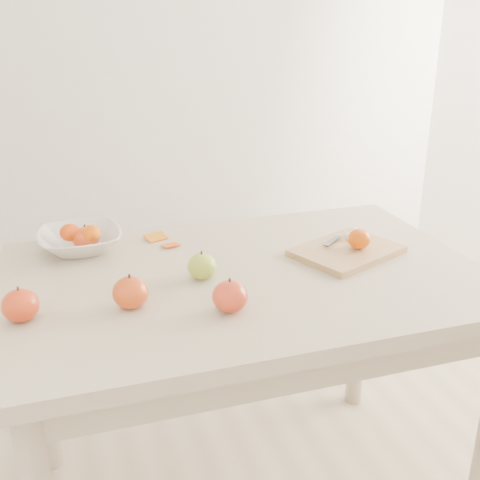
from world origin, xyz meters
name	(u,v)px	position (x,y,z in m)	size (l,w,h in m)	color
table	(246,307)	(0.00, 0.00, 0.65)	(1.20, 0.80, 0.75)	beige
cutting_board	(347,251)	(0.30, 0.03, 0.76)	(0.28, 0.20, 0.02)	tan
board_tangerine	(359,239)	(0.33, 0.02, 0.80)	(0.06, 0.06, 0.05)	#CF5007
fruit_bowl	(80,241)	(-0.39, 0.28, 0.78)	(0.23, 0.23, 0.06)	silver
bowl_tangerine_near	(70,232)	(-0.41, 0.29, 0.80)	(0.06, 0.06, 0.05)	#CE4607
bowl_tangerine_far	(91,233)	(-0.36, 0.27, 0.80)	(0.05, 0.05, 0.05)	#D86207
orange_peel_a	(156,239)	(-0.18, 0.30, 0.75)	(0.06, 0.04, 0.00)	#C66E0E
orange_peel_b	(171,246)	(-0.15, 0.23, 0.75)	(0.04, 0.04, 0.00)	#DF4B0F
paring_knife	(350,235)	(0.35, 0.10, 0.78)	(0.16, 0.10, 0.01)	silver
apple_green	(202,266)	(-0.12, 0.00, 0.78)	(0.07, 0.07, 0.07)	#5A8717
apple_red_b	(130,293)	(-0.31, -0.10, 0.79)	(0.08, 0.08, 0.07)	#A2110C
apple_red_a	(86,239)	(-0.37, 0.28, 0.78)	(0.07, 0.07, 0.07)	#9E0C0F
apple_red_e	(230,296)	(-0.10, -0.19, 0.79)	(0.08, 0.08, 0.07)	#95050E
apple_red_d	(20,305)	(-0.54, -0.09, 0.79)	(0.08, 0.08, 0.07)	#A01212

